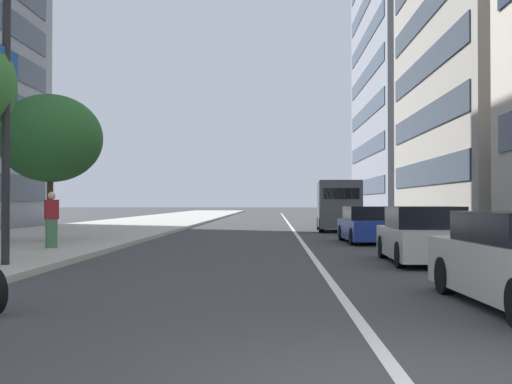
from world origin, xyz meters
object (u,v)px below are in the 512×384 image
(car_mid_block_traffic, at_px, (423,236))
(pedestrian_on_plaza, at_px, (52,220))
(street_tree_by_lamp_post, at_px, (50,138))
(car_far_down_avenue, at_px, (369,226))
(delivery_van_ahead, at_px, (338,205))
(street_lamp_with_banners, at_px, (23,21))

(car_mid_block_traffic, distance_m, pedestrian_on_plaza, 11.02)
(street_tree_by_lamp_post, bearing_deg, car_mid_block_traffic, -119.14)
(car_mid_block_traffic, xyz_separation_m, street_tree_by_lamp_post, (6.60, 11.83, 3.16))
(car_far_down_avenue, xyz_separation_m, street_tree_by_lamp_post, (-1.80, 11.66, 3.18))
(delivery_van_ahead, height_order, street_lamp_with_banners, street_lamp_with_banners)
(car_far_down_avenue, height_order, street_tree_by_lamp_post, street_tree_by_lamp_post)
(street_lamp_with_banners, xyz_separation_m, street_tree_by_lamp_post, (8.93, 2.40, -1.77))
(delivery_van_ahead, xyz_separation_m, pedestrian_on_plaza, (-15.44, 10.24, -0.40))
(car_mid_block_traffic, xyz_separation_m, car_far_down_avenue, (8.39, 0.17, -0.02))
(street_tree_by_lamp_post, xyz_separation_m, pedestrian_on_plaza, (-3.53, -1.25, -2.82))
(car_mid_block_traffic, distance_m, delivery_van_ahead, 18.52)
(car_mid_block_traffic, xyz_separation_m, street_lamp_with_banners, (-2.34, 9.43, 4.94))
(car_mid_block_traffic, bearing_deg, car_far_down_avenue, 2.34)
(street_lamp_with_banners, distance_m, pedestrian_on_plaza, 7.19)
(car_far_down_avenue, xyz_separation_m, street_lamp_with_banners, (-10.73, 9.26, 4.96))
(street_lamp_with_banners, bearing_deg, car_mid_block_traffic, -76.07)
(car_far_down_avenue, xyz_separation_m, pedestrian_on_plaza, (-5.32, 10.41, 0.36))
(car_far_down_avenue, distance_m, street_lamp_with_banners, 15.01)
(car_far_down_avenue, relative_size, delivery_van_ahead, 0.85)
(pedestrian_on_plaza, bearing_deg, street_tree_by_lamp_post, -9.09)
(car_far_down_avenue, height_order, delivery_van_ahead, delivery_van_ahead)
(car_mid_block_traffic, relative_size, pedestrian_on_plaza, 2.54)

